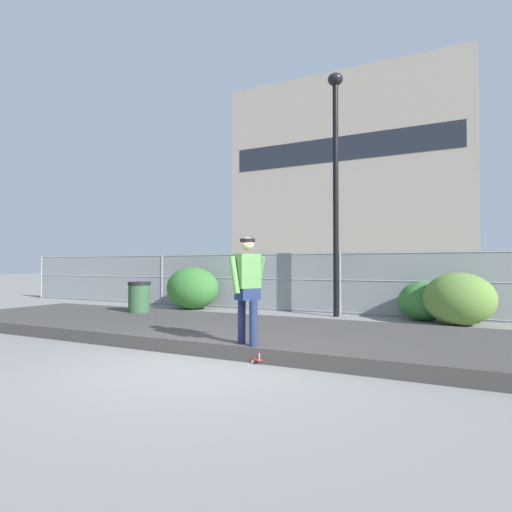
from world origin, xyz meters
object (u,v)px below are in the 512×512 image
object	(u,v)px
skateboard	(247,356)
shrub_left	(193,288)
skater	(247,287)
parked_car_near	(280,280)
trash_bin	(139,301)
street_lamp	(336,165)
shrub_center	(424,301)
shrub_right	(459,299)

from	to	relation	value
skateboard	shrub_left	size ratio (longest dim) A/B	0.44
skater	parked_car_near	world-z (taller)	skater
trash_bin	skateboard	bearing A→B (deg)	-30.12
street_lamp	trash_bin	xyz separation A→B (m)	(-4.36, -3.27, -3.82)
shrub_center	shrub_right	world-z (taller)	shrub_right
parked_car_near	trash_bin	bearing A→B (deg)	-95.66
trash_bin	skater	bearing A→B (deg)	-30.12
parked_car_near	shrub_left	size ratio (longest dim) A/B	2.50
shrub_center	skater	bearing A→B (deg)	-108.43
shrub_left	trash_bin	bearing A→B (deg)	-81.16
shrub_right	shrub_center	bearing A→B (deg)	148.96
skateboard	shrub_center	bearing A→B (deg)	71.57
street_lamp	parked_car_near	size ratio (longest dim) A/B	1.54
skater	parked_car_near	size ratio (longest dim) A/B	0.41
skateboard	skater	size ratio (longest dim) A/B	0.44
street_lamp	shrub_right	distance (m)	4.89
skateboard	parked_car_near	bearing A→B (deg)	110.87
skater	parked_car_near	xyz separation A→B (m)	(-3.92, 10.27, -0.29)
parked_car_near	shrub_left	bearing A→B (deg)	-105.28
shrub_right	trash_bin	size ratio (longest dim) A/B	1.62
shrub_right	street_lamp	bearing A→B (deg)	173.26
skateboard	shrub_right	xyz separation A→B (m)	(2.87, 5.60, 0.59)
shrub_left	shrub_right	xyz separation A→B (m)	(8.02, -0.18, -0.06)
parked_car_near	shrub_right	size ratio (longest dim) A/B	2.73
skater	shrub_right	xyz separation A→B (m)	(2.87, 5.60, -0.48)
shrub_center	shrub_right	xyz separation A→B (m)	(0.84, -0.50, 0.13)
skater	shrub_center	distance (m)	6.46
street_lamp	shrub_center	size ratio (longest dim) A/B	5.25
parked_car_near	shrub_right	bearing A→B (deg)	-34.54
skater	street_lamp	size ratio (longest dim) A/B	0.26
skateboard	street_lamp	xyz separation A→B (m)	(-0.31, 5.98, 4.29)
skater	street_lamp	xyz separation A→B (m)	(-0.31, 5.98, 3.22)
shrub_center	shrub_right	distance (m)	0.99
shrub_center	trash_bin	size ratio (longest dim) A/B	1.30
shrub_right	trash_bin	bearing A→B (deg)	-159.01
shrub_left	shrub_right	distance (m)	8.02
street_lamp	shrub_left	bearing A→B (deg)	-177.66
shrub_right	trash_bin	world-z (taller)	shrub_right
parked_car_near	shrub_left	distance (m)	4.66
shrub_left	shrub_center	xyz separation A→B (m)	(7.18, 0.33, -0.19)
shrub_center	shrub_right	size ratio (longest dim) A/B	0.80
shrub_left	shrub_center	world-z (taller)	shrub_left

